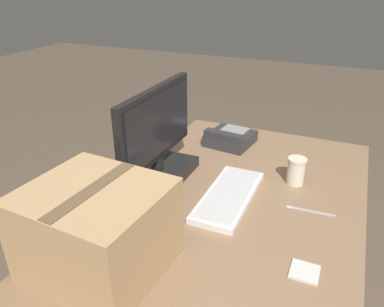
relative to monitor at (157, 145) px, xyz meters
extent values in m
cube|color=black|center=(0.00, 0.00, -0.13)|extent=(0.35, 0.21, 0.04)
cylinder|color=black|center=(0.00, 0.00, -0.08)|extent=(0.04, 0.04, 0.05)
cube|color=black|center=(0.00, 0.00, 0.09)|extent=(0.51, 0.03, 0.28)
cube|color=black|center=(0.00, -0.02, 0.09)|extent=(0.46, 0.01, 0.24)
cube|color=silver|center=(-0.03, -0.31, -0.14)|extent=(0.41, 0.16, 0.02)
cube|color=silver|center=(-0.03, -0.31, -0.12)|extent=(0.37, 0.13, 0.01)
cube|color=#2D2D33|center=(0.45, -0.15, -0.12)|extent=(0.23, 0.23, 0.05)
cube|color=#2D2D33|center=(0.37, -0.14, -0.08)|extent=(0.07, 0.20, 0.03)
cube|color=gray|center=(0.48, -0.16, -0.09)|extent=(0.13, 0.13, 0.01)
cylinder|color=beige|center=(0.19, -0.51, -0.10)|extent=(0.07, 0.07, 0.10)
cylinder|color=beige|center=(0.19, -0.51, -0.05)|extent=(0.07, 0.07, 0.01)
cube|color=#B2B2B7|center=(0.01, -0.60, -0.15)|extent=(0.01, 0.14, 0.00)
ellipsoid|color=#B2B2B7|center=(0.01, -0.52, -0.15)|extent=(0.02, 0.03, 0.00)
cube|color=tan|center=(-0.50, -0.09, -0.03)|extent=(0.35, 0.37, 0.25)
cube|color=brown|center=(-0.50, -0.09, 0.10)|extent=(0.32, 0.06, 0.00)
cube|color=silver|center=(-0.30, -0.62, -0.15)|extent=(0.08, 0.08, 0.01)
camera|label=1|loc=(-1.15, -0.65, 0.60)|focal=35.00mm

